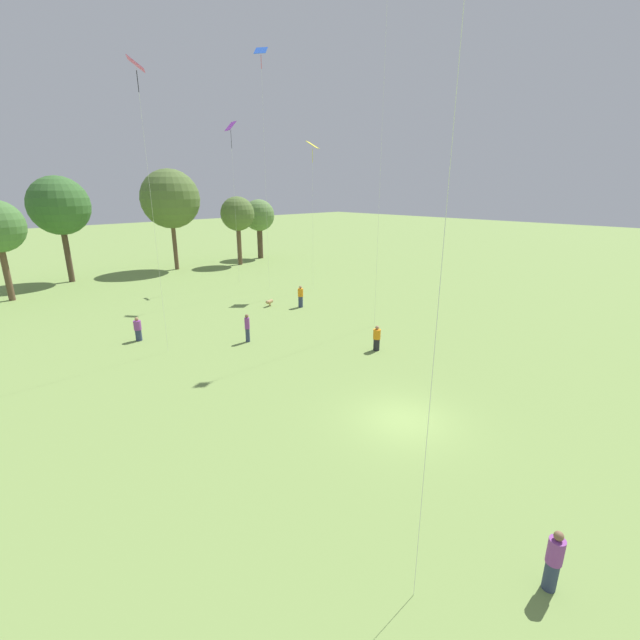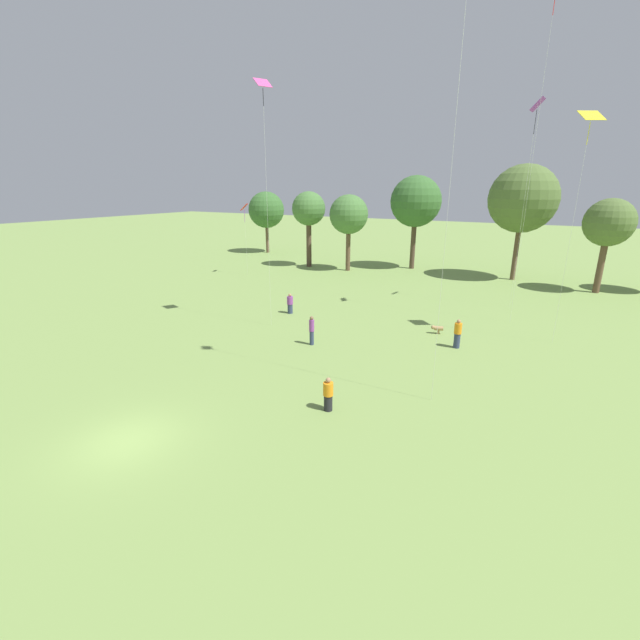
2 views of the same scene
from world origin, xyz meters
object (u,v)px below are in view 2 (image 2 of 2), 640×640
(kite_3, at_px, (244,209))
(kite_4, at_px, (263,95))
(dog_0, at_px, (437,328))
(kite_1, at_px, (537,112))
(kite_6, at_px, (554,8))
(person_0, at_px, (328,395))
(person_1, at_px, (312,330))
(kite_7, at_px, (590,123))
(person_5, at_px, (458,334))
(person_3, at_px, (290,304))

(kite_3, xyz_separation_m, kite_4, (13.44, -13.87, 7.85))
(dog_0, bearing_deg, kite_3, 51.43)
(kite_1, relative_size, kite_6, 0.74)
(person_0, xyz_separation_m, person_1, (-4.98, 6.89, 0.19))
(person_0, height_order, kite_7, kite_7)
(person_0, distance_m, person_1, 8.50)
(kite_6, bearing_deg, kite_4, -48.84)
(kite_1, bearing_deg, kite_6, 58.45)
(kite_4, bearing_deg, dog_0, 2.80)
(kite_7, bearing_deg, kite_1, 128.09)
(person_0, xyz_separation_m, kite_4, (-9.63, 8.87, 14.43))
(kite_1, height_order, kite_3, kite_1)
(person_1, bearing_deg, person_0, -127.31)
(person_0, distance_m, kite_7, 21.24)
(person_5, bearing_deg, kite_7, 106.81)
(person_1, relative_size, kite_3, 0.24)
(dog_0, bearing_deg, kite_4, 93.66)
(kite_1, height_order, kite_6, kite_6)
(person_3, xyz_separation_m, kite_3, (-12.93, 10.60, 6.58))
(kite_3, bearing_deg, kite_7, 94.26)
(kite_1, xyz_separation_m, kite_3, (-28.02, -0.24, -7.64))
(person_0, relative_size, kite_1, 0.10)
(kite_3, height_order, kite_6, kite_6)
(person_0, height_order, person_5, person_5)
(person_1, relative_size, kite_1, 0.12)
(person_3, bearing_deg, kite_4, 160.70)
(kite_4, distance_m, kite_7, 19.24)
(person_3, distance_m, kite_6, 25.67)
(kite_4, relative_size, kite_6, 0.75)
(person_1, bearing_deg, kite_7, -42.01)
(person_1, height_order, kite_3, kite_3)
(person_3, xyz_separation_m, person_5, (13.38, -1.18, 0.13))
(person_3, distance_m, kite_1, 23.40)
(person_0, distance_m, kite_1, 27.48)
(kite_1, relative_size, kite_7, 1.15)
(kite_4, bearing_deg, kite_1, 26.22)
(dog_0, bearing_deg, person_1, 116.74)
(person_3, distance_m, kite_4, 14.81)
(person_1, bearing_deg, kite_3, 65.58)
(kite_7, bearing_deg, kite_4, -147.02)
(kite_3, xyz_separation_m, dog_0, (24.52, -9.70, -6.98))
(kite_3, bearing_deg, dog_0, 86.39)
(kite_3, bearing_deg, person_5, 83.86)
(kite_1, distance_m, kite_3, 29.05)
(kite_3, relative_size, dog_0, 9.50)
(person_0, height_order, kite_3, kite_3)
(kite_1, height_order, kite_7, kite_1)
(kite_4, bearing_deg, person_0, -60.49)
(kite_1, distance_m, kite_7, 8.88)
(kite_6, xyz_separation_m, kite_7, (2.97, -3.34, -7.00))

